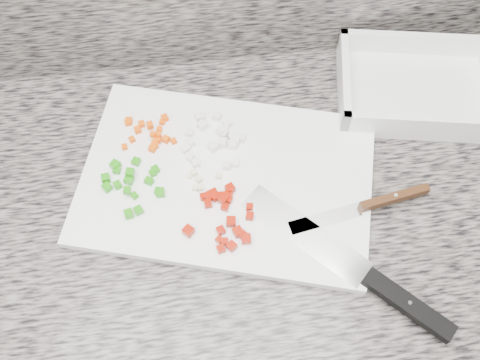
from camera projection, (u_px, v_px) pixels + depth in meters
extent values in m
cube|color=white|center=(189.00, 287.00, 1.30)|extent=(3.92, 0.62, 0.86)
cube|color=#69635D|center=(167.00, 205.00, 0.90)|extent=(3.96, 0.64, 0.04)
cube|color=white|center=(227.00, 179.00, 0.89)|extent=(0.55, 0.44, 0.02)
cube|color=#E85105|center=(162.00, 122.00, 0.93)|extent=(0.01, 0.01, 0.01)
cube|color=#E85105|center=(152.00, 148.00, 0.91)|extent=(0.02, 0.02, 0.01)
cube|color=#E85105|center=(125.00, 147.00, 0.91)|extent=(0.01, 0.01, 0.01)
cube|color=#E85105|center=(157.00, 139.00, 0.92)|extent=(0.01, 0.01, 0.01)
cube|color=#E85105|center=(174.00, 141.00, 0.92)|extent=(0.01, 0.01, 0.01)
cube|color=#E85105|center=(155.00, 145.00, 0.91)|extent=(0.01, 0.01, 0.01)
cube|color=#E85105|center=(138.00, 130.00, 0.93)|extent=(0.01, 0.01, 0.01)
cube|color=#E85105|center=(128.00, 122.00, 0.93)|extent=(0.01, 0.01, 0.01)
cube|color=#E85105|center=(165.00, 118.00, 0.94)|extent=(0.01, 0.01, 0.01)
cube|color=#E85105|center=(132.00, 139.00, 0.92)|extent=(0.01, 0.01, 0.01)
cube|color=#E85105|center=(153.00, 135.00, 0.91)|extent=(0.01, 0.01, 0.01)
cube|color=#E85105|center=(142.00, 124.00, 0.93)|extent=(0.01, 0.01, 0.01)
cube|color=#E85105|center=(159.00, 129.00, 0.93)|extent=(0.01, 0.01, 0.01)
cube|color=#E85105|center=(150.00, 125.00, 0.92)|extent=(0.01, 0.01, 0.01)
cube|color=#E85105|center=(159.00, 134.00, 0.91)|extent=(0.01, 0.01, 0.01)
cube|color=#E85105|center=(166.00, 139.00, 0.92)|extent=(0.02, 0.02, 0.01)
cube|color=#E85105|center=(129.00, 121.00, 0.93)|extent=(0.01, 0.01, 0.01)
cube|color=white|center=(185.00, 149.00, 0.91)|extent=(0.02, 0.02, 0.01)
cube|color=white|center=(190.00, 157.00, 0.90)|extent=(0.02, 0.02, 0.01)
cube|color=white|center=(224.00, 129.00, 0.93)|extent=(0.02, 0.02, 0.01)
cube|color=white|center=(227.00, 124.00, 0.93)|extent=(0.02, 0.02, 0.01)
cube|color=white|center=(236.00, 163.00, 0.89)|extent=(0.01, 0.01, 0.01)
cube|color=white|center=(187.00, 147.00, 0.91)|extent=(0.01, 0.01, 0.01)
cube|color=white|center=(217.00, 116.00, 0.94)|extent=(0.02, 0.02, 0.01)
cube|color=white|center=(235.00, 141.00, 0.91)|extent=(0.02, 0.02, 0.01)
cube|color=white|center=(232.00, 145.00, 0.91)|extent=(0.01, 0.01, 0.01)
cube|color=white|center=(196.00, 163.00, 0.89)|extent=(0.01, 0.01, 0.01)
cube|color=white|center=(227.00, 166.00, 0.89)|extent=(0.01, 0.01, 0.01)
cube|color=white|center=(190.00, 142.00, 0.91)|extent=(0.02, 0.02, 0.01)
cube|color=white|center=(189.00, 133.00, 0.92)|extent=(0.02, 0.02, 0.01)
cube|color=white|center=(202.00, 125.00, 0.93)|extent=(0.02, 0.02, 0.01)
cube|color=white|center=(241.00, 137.00, 0.92)|extent=(0.02, 0.02, 0.01)
cube|color=white|center=(222.00, 133.00, 0.92)|extent=(0.02, 0.02, 0.01)
cube|color=white|center=(222.00, 143.00, 0.91)|extent=(0.02, 0.02, 0.01)
cube|color=white|center=(223.00, 134.00, 0.92)|extent=(0.02, 0.02, 0.01)
cube|color=white|center=(213.00, 147.00, 0.91)|extent=(0.02, 0.02, 0.01)
cube|color=white|center=(233.00, 137.00, 0.92)|extent=(0.02, 0.02, 0.01)
cube|color=white|center=(221.00, 130.00, 0.91)|extent=(0.02, 0.02, 0.01)
cube|color=white|center=(200.00, 117.00, 0.94)|extent=(0.02, 0.02, 0.01)
cube|color=#228D0C|center=(115.00, 165.00, 0.89)|extent=(0.02, 0.02, 0.01)
cube|color=#228D0C|center=(135.00, 196.00, 0.86)|extent=(0.01, 0.01, 0.01)
cube|color=#228D0C|center=(130.00, 173.00, 0.87)|extent=(0.02, 0.02, 0.01)
cube|color=#228D0C|center=(150.00, 182.00, 0.88)|extent=(0.01, 0.01, 0.01)
cube|color=#228D0C|center=(153.00, 173.00, 0.88)|extent=(0.01, 0.01, 0.01)
cube|color=#228D0C|center=(118.00, 185.00, 0.87)|extent=(0.02, 0.02, 0.01)
cube|color=#228D0C|center=(148.00, 181.00, 0.88)|extent=(0.02, 0.02, 0.01)
cube|color=#228D0C|center=(138.00, 210.00, 0.85)|extent=(0.02, 0.02, 0.01)
cube|color=#228D0C|center=(129.00, 180.00, 0.88)|extent=(0.02, 0.02, 0.01)
cube|color=#228D0C|center=(127.00, 190.00, 0.86)|extent=(0.01, 0.01, 0.01)
cube|color=#228D0C|center=(155.00, 169.00, 0.89)|extent=(0.02, 0.02, 0.01)
cube|color=#228D0C|center=(117.00, 170.00, 0.89)|extent=(0.01, 0.01, 0.01)
cube|color=#228D0C|center=(106.00, 178.00, 0.88)|extent=(0.01, 0.01, 0.01)
cube|color=#228D0C|center=(107.00, 187.00, 0.87)|extent=(0.02, 0.02, 0.01)
cube|color=#228D0C|center=(160.00, 193.00, 0.86)|extent=(0.01, 0.01, 0.01)
cube|color=#228D0C|center=(158.00, 191.00, 0.87)|extent=(0.01, 0.01, 0.01)
cube|color=#228D0C|center=(129.00, 214.00, 0.85)|extent=(0.02, 0.02, 0.01)
cube|color=#228D0C|center=(136.00, 161.00, 0.89)|extent=(0.02, 0.02, 0.01)
cube|color=#9E1202|center=(227.00, 195.00, 0.86)|extent=(0.02, 0.02, 0.01)
cube|color=#9E1202|center=(219.00, 240.00, 0.83)|extent=(0.01, 0.01, 0.01)
cube|color=#9E1202|center=(238.00, 232.00, 0.83)|extent=(0.02, 0.02, 0.01)
cube|color=#9E1202|center=(221.00, 230.00, 0.83)|extent=(0.02, 0.02, 0.01)
cube|color=#9E1202|center=(225.00, 241.00, 0.83)|extent=(0.01, 0.01, 0.01)
cube|color=#9E1202|center=(225.00, 207.00, 0.85)|extent=(0.02, 0.02, 0.01)
cube|color=#9E1202|center=(232.00, 246.00, 0.82)|extent=(0.02, 0.02, 0.01)
cube|color=#9E1202|center=(229.00, 194.00, 0.87)|extent=(0.01, 0.01, 0.01)
cube|color=#9E1202|center=(214.00, 196.00, 0.86)|extent=(0.02, 0.02, 0.01)
cube|color=#9E1202|center=(213.00, 193.00, 0.86)|extent=(0.02, 0.02, 0.01)
cube|color=#9E1202|center=(203.00, 197.00, 0.86)|extent=(0.01, 0.01, 0.01)
cube|color=#9E1202|center=(188.00, 231.00, 0.83)|extent=(0.02, 0.02, 0.01)
cube|color=#9E1202|center=(229.00, 199.00, 0.86)|extent=(0.01, 0.01, 0.01)
cube|color=#9E1202|center=(250.00, 216.00, 0.85)|extent=(0.01, 0.01, 0.01)
cube|color=#9E1202|center=(209.00, 197.00, 0.86)|extent=(0.02, 0.02, 0.01)
cube|color=#9E1202|center=(231.00, 222.00, 0.84)|extent=(0.02, 0.02, 0.01)
cube|color=#9E1202|center=(243.00, 235.00, 0.83)|extent=(0.02, 0.02, 0.01)
cube|color=#9E1202|center=(221.00, 249.00, 0.82)|extent=(0.01, 0.01, 0.01)
cube|color=#9E1202|center=(246.00, 239.00, 0.83)|extent=(0.02, 0.02, 0.01)
cube|color=#9E1202|center=(223.00, 199.00, 0.86)|extent=(0.02, 0.02, 0.01)
cube|color=#9E1202|center=(250.00, 207.00, 0.85)|extent=(0.01, 0.01, 0.01)
cube|color=#9E1202|center=(208.00, 204.00, 0.86)|extent=(0.01, 0.01, 0.01)
cube|color=#9E1202|center=(230.00, 188.00, 0.87)|extent=(0.02, 0.02, 0.01)
cube|color=#9E1202|center=(221.00, 196.00, 0.86)|extent=(0.01, 0.01, 0.01)
cube|color=beige|center=(219.00, 176.00, 0.88)|extent=(0.01, 0.01, 0.01)
cube|color=beige|center=(194.00, 173.00, 0.89)|extent=(0.01, 0.01, 0.01)
cube|color=beige|center=(189.00, 176.00, 0.88)|extent=(0.01, 0.01, 0.01)
cube|color=beige|center=(193.00, 172.00, 0.89)|extent=(0.01, 0.01, 0.01)
cube|color=beige|center=(200.00, 188.00, 0.87)|extent=(0.01, 0.01, 0.01)
cube|color=beige|center=(199.00, 180.00, 0.88)|extent=(0.01, 0.01, 0.01)
cube|color=beige|center=(199.00, 179.00, 0.88)|extent=(0.01, 0.01, 0.01)
cube|color=beige|center=(195.00, 188.00, 0.87)|extent=(0.01, 0.01, 0.01)
cube|color=silver|center=(305.00, 234.00, 0.84)|extent=(0.19, 0.19, 0.00)
cube|color=black|center=(408.00, 305.00, 0.77)|extent=(0.12, 0.12, 0.02)
cylinder|color=silver|center=(410.00, 303.00, 0.77)|extent=(0.01, 0.01, 0.00)
cube|color=silver|center=(325.00, 219.00, 0.85)|extent=(0.12, 0.04, 0.00)
cube|color=#412010|center=(394.00, 198.00, 0.86)|extent=(0.12, 0.03, 0.02)
cylinder|color=silver|center=(396.00, 195.00, 0.85)|extent=(0.01, 0.01, 0.00)
cube|color=white|center=(414.00, 93.00, 0.98)|extent=(0.31, 0.25, 0.01)
cube|color=white|center=(414.00, 43.00, 1.00)|extent=(0.28, 0.07, 0.04)
cube|color=white|center=(424.00, 126.00, 0.91)|extent=(0.28, 0.07, 0.04)
cube|color=white|center=(344.00, 79.00, 0.96)|extent=(0.05, 0.20, 0.04)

